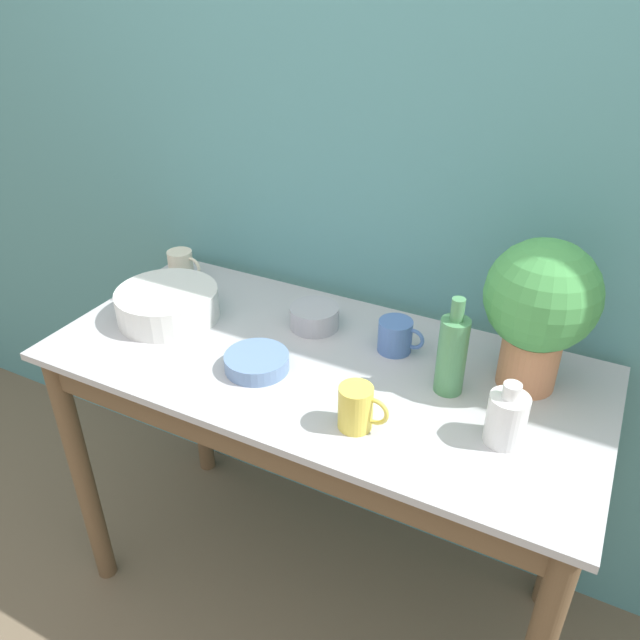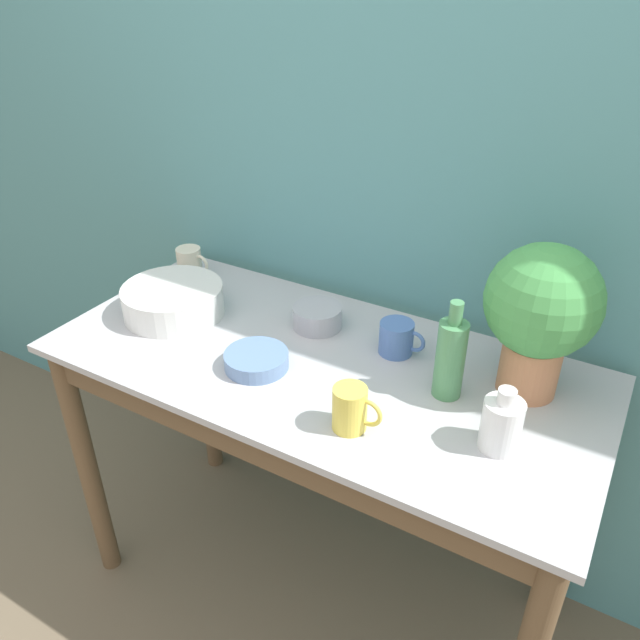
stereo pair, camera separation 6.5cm
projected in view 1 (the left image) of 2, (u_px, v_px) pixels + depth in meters
name	position (u px, v px, depth m)	size (l,w,h in m)	color
wall_back	(384.00, 200.00, 1.73)	(6.00, 0.05, 2.40)	teal
counter_table	(316.00, 420.00, 1.66)	(1.42, 0.66, 0.90)	brown
potted_plant	(540.00, 304.00, 1.39)	(0.26, 0.26, 0.37)	tan
bowl_wash_large	(168.00, 304.00, 1.76)	(0.29, 0.29, 0.09)	silver
bottle_tall	(452.00, 354.00, 1.43)	(0.07, 0.07, 0.25)	#4C8C59
bottle_short	(507.00, 418.00, 1.30)	(0.09, 0.09, 0.15)	white
mug_yellow	(357.00, 408.00, 1.34)	(0.12, 0.08, 0.10)	#E5CC4C
mug_blue	(396.00, 336.00, 1.61)	(0.12, 0.09, 0.09)	#4C70B7
mug_cream	(182.00, 265.00, 1.96)	(0.11, 0.08, 0.10)	beige
bowl_small_steel	(314.00, 317.00, 1.72)	(0.14, 0.14, 0.06)	#A8A8B2
bowl_small_blue	(257.00, 362.00, 1.55)	(0.16, 0.16, 0.04)	#6684B2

